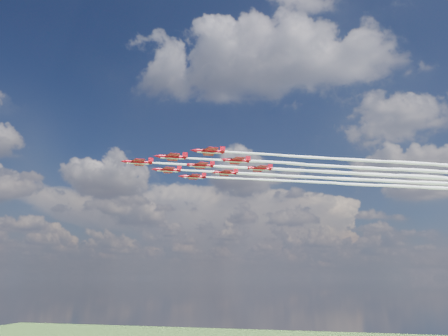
{
  "coord_description": "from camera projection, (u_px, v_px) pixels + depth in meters",
  "views": [
    {
      "loc": [
        36.07,
        -119.34,
        45.68
      ],
      "look_at": [
        2.48,
        6.18,
        78.61
      ],
      "focal_mm": 35.0,
      "sensor_mm": 36.0,
      "label": 1
    }
  ],
  "objects": [
    {
      "name": "jet_row2_port",
      "position": [
        412.0,
        170.0,
        138.82
      ],
      "size": [
        142.58,
        74.21,
        2.38
      ],
      "rotation": [
        0.0,
        0.0,
        0.47
      ],
      "color": "red"
    },
    {
      "name": "jet_row3_starb",
      "position": [
        396.0,
        186.0,
        162.8
      ],
      "size": [
        142.58,
        74.21,
        2.38
      ],
      "rotation": [
        0.0,
        0.0,
        0.47
      ],
      "color": "red"
    },
    {
      "name": "jet_row3_centre",
      "position": [
        423.0,
        177.0,
        148.05
      ],
      "size": [
        142.58,
        74.21,
        2.38
      ],
      "rotation": [
        0.0,
        0.0,
        0.47
      ],
      "color": "red"
    },
    {
      "name": "jet_row4_starb",
      "position": [
        432.0,
        183.0,
        157.28
      ],
      "size": [
        142.58,
        74.21,
        2.38
      ],
      "rotation": [
        0.0,
        0.0,
        0.47
      ],
      "color": "red"
    },
    {
      "name": "jet_lead",
      "position": [
        373.0,
        174.0,
        144.34
      ],
      "size": [
        142.58,
        74.21,
        2.38
      ],
      "rotation": [
        0.0,
        0.0,
        0.47
      ],
      "color": "red"
    },
    {
      "name": "jet_row2_starb",
      "position": [
        385.0,
        181.0,
        153.57
      ],
      "size": [
        142.58,
        74.21,
        2.38
      ],
      "rotation": [
        0.0,
        0.0,
        0.47
      ],
      "color": "red"
    }
  ]
}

